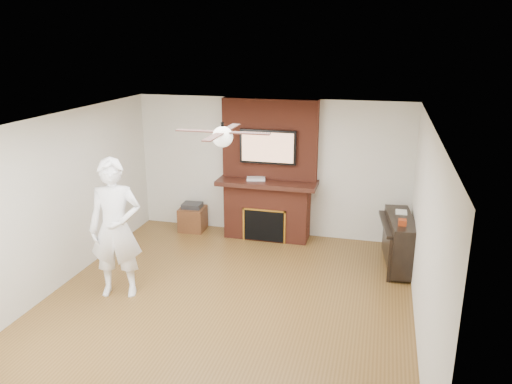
% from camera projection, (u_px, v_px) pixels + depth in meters
% --- Properties ---
extents(room_shell, '(5.36, 5.86, 2.86)m').
position_uv_depth(room_shell, '(224.00, 218.00, 6.50)').
color(room_shell, brown).
rests_on(room_shell, ground).
extents(fireplace, '(1.78, 0.64, 2.50)m').
position_uv_depth(fireplace, '(268.00, 184.00, 8.94)').
color(fireplace, maroon).
rests_on(fireplace, ground).
extents(tv, '(1.00, 0.08, 0.60)m').
position_uv_depth(tv, '(268.00, 147.00, 8.69)').
color(tv, black).
rests_on(tv, fireplace).
extents(ceiling_fan, '(1.21, 1.21, 0.31)m').
position_uv_depth(ceiling_fan, '(223.00, 136.00, 6.19)').
color(ceiling_fan, black).
rests_on(ceiling_fan, room_shell).
extents(person, '(0.83, 0.66, 1.98)m').
position_uv_depth(person, '(116.00, 229.00, 6.85)').
color(person, white).
rests_on(person, ground).
extents(side_table, '(0.49, 0.49, 0.53)m').
position_uv_depth(side_table, '(193.00, 218.00, 9.44)').
color(side_table, '#542E18').
rests_on(side_table, ground).
extents(piano, '(0.61, 1.30, 0.92)m').
position_uv_depth(piano, '(399.00, 240.00, 7.85)').
color(piano, black).
rests_on(piano, ground).
extents(cable_box, '(0.36, 0.26, 0.05)m').
position_uv_depth(cable_box, '(256.00, 179.00, 8.86)').
color(cable_box, silver).
rests_on(cable_box, fireplace).
extents(candle_orange, '(0.07, 0.07, 0.11)m').
position_uv_depth(candle_orange, '(255.00, 235.00, 9.09)').
color(candle_orange, '#CB4717').
rests_on(candle_orange, ground).
extents(candle_green, '(0.07, 0.07, 0.08)m').
position_uv_depth(candle_green, '(267.00, 237.00, 9.06)').
color(candle_green, '#448936').
rests_on(candle_green, ground).
extents(candle_blue, '(0.06, 0.06, 0.08)m').
position_uv_depth(candle_blue, '(278.00, 239.00, 8.97)').
color(candle_blue, '#2F508E').
rests_on(candle_blue, ground).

